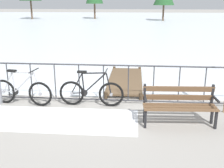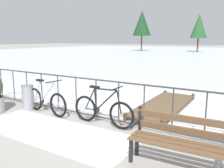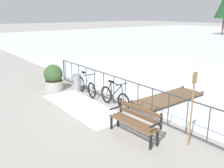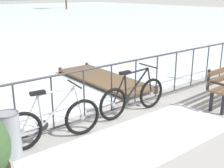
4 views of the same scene
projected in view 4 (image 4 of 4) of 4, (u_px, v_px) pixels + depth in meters
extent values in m
plane|color=#9E9991|center=(124.00, 110.00, 6.27)|extent=(160.00, 160.00, 0.00)
cube|color=white|center=(137.00, 141.00, 4.94)|extent=(3.99, 1.44, 0.01)
cylinder|color=#38383D|center=(124.00, 62.00, 5.95)|extent=(9.00, 0.04, 0.04)
cylinder|color=#38383D|center=(124.00, 106.00, 6.25)|extent=(9.00, 0.04, 0.04)
cylinder|color=#38383D|center=(15.00, 112.00, 4.71)|extent=(0.03, 0.03, 0.97)
cylinder|color=#38383D|center=(52.00, 103.00, 5.11)|extent=(0.03, 0.03, 0.97)
cylinder|color=#38383D|center=(84.00, 95.00, 5.51)|extent=(0.03, 0.03, 0.97)
cylinder|color=#38383D|center=(112.00, 88.00, 5.90)|extent=(0.03, 0.03, 0.97)
cylinder|color=#38383D|center=(136.00, 82.00, 6.30)|extent=(0.03, 0.03, 0.97)
cylinder|color=#38383D|center=(157.00, 77.00, 6.70)|extent=(0.03, 0.03, 0.97)
cylinder|color=#38383D|center=(175.00, 72.00, 7.09)|extent=(0.03, 0.03, 0.97)
cylinder|color=#38383D|center=(192.00, 68.00, 7.49)|extent=(0.03, 0.03, 0.97)
cylinder|color=#38383D|center=(207.00, 64.00, 7.89)|extent=(0.03, 0.03, 0.97)
cylinder|color=#38383D|center=(221.00, 60.00, 8.28)|extent=(0.03, 0.03, 0.97)
torus|color=black|center=(22.00, 132.00, 4.58)|extent=(0.66, 0.14, 0.66)
cylinder|color=gray|center=(22.00, 132.00, 4.58)|extent=(0.09, 0.07, 0.08)
torus|color=black|center=(82.00, 117.00, 5.11)|extent=(0.66, 0.14, 0.66)
cylinder|color=gray|center=(82.00, 117.00, 5.11)|extent=(0.09, 0.07, 0.08)
cylinder|color=#B2B2B7|center=(40.00, 111.00, 4.65)|extent=(0.08, 0.05, 0.53)
cylinder|color=#B2B2B7|center=(59.00, 106.00, 4.81)|extent=(0.61, 0.11, 0.59)
cylinder|color=#B2B2B7|center=(57.00, 91.00, 4.72)|extent=(0.63, 0.11, 0.07)
cylinder|color=#B2B2B7|center=(33.00, 128.00, 4.66)|extent=(0.34, 0.07, 0.05)
cylinder|color=#B2B2B7|center=(30.00, 113.00, 4.57)|extent=(0.32, 0.07, 0.56)
cylinder|color=#B2B2B7|center=(79.00, 102.00, 4.99)|extent=(0.16, 0.05, 0.59)
cube|color=black|center=(38.00, 93.00, 4.55)|extent=(0.25, 0.13, 0.05)
cylinder|color=black|center=(74.00, 84.00, 4.85)|extent=(0.09, 0.52, 0.03)
cylinder|color=black|center=(43.00, 125.00, 4.74)|extent=(0.18, 0.04, 0.18)
torus|color=black|center=(113.00, 104.00, 5.70)|extent=(0.66, 0.07, 0.66)
cylinder|color=gray|center=(113.00, 104.00, 5.70)|extent=(0.08, 0.06, 0.08)
torus|color=black|center=(151.00, 93.00, 6.31)|extent=(0.66, 0.07, 0.66)
cylinder|color=gray|center=(151.00, 93.00, 6.31)|extent=(0.08, 0.06, 0.08)
cylinder|color=black|center=(126.00, 87.00, 5.79)|extent=(0.08, 0.04, 0.53)
cylinder|color=black|center=(137.00, 84.00, 5.97)|extent=(0.61, 0.04, 0.59)
cylinder|color=black|center=(137.00, 71.00, 5.88)|extent=(0.63, 0.05, 0.07)
cylinder|color=black|center=(120.00, 102.00, 5.79)|extent=(0.34, 0.03, 0.05)
cylinder|color=black|center=(119.00, 89.00, 5.70)|extent=(0.32, 0.03, 0.56)
cylinder|color=black|center=(150.00, 81.00, 6.19)|extent=(0.16, 0.03, 0.59)
cube|color=black|center=(125.00, 73.00, 5.69)|extent=(0.24, 0.10, 0.05)
cylinder|color=black|center=(148.00, 66.00, 6.05)|extent=(0.04, 0.52, 0.03)
cylinder|color=black|center=(126.00, 99.00, 5.89)|extent=(0.18, 0.02, 0.18)
cube|color=black|center=(223.00, 105.00, 5.96)|extent=(0.05, 0.06, 0.44)
cube|color=black|center=(211.00, 101.00, 6.15)|extent=(0.05, 0.06, 0.44)
cube|color=black|center=(208.00, 80.00, 6.10)|extent=(0.05, 0.05, 0.45)
cube|color=black|center=(219.00, 84.00, 5.93)|extent=(0.06, 0.40, 0.04)
cylinder|color=gray|center=(9.00, 136.00, 4.39)|extent=(0.34, 0.34, 0.72)
torus|color=#545558|center=(7.00, 114.00, 4.28)|extent=(0.35, 0.35, 0.02)
cube|color=brown|center=(103.00, 78.00, 8.12)|extent=(1.10, 3.10, 0.06)
cylinder|color=#433323|center=(127.00, 98.00, 6.68)|extent=(0.10, 0.10, 0.20)
cylinder|color=#433323|center=(157.00, 89.00, 7.27)|extent=(0.10, 0.10, 0.20)
cylinder|color=#433323|center=(60.00, 71.00, 8.98)|extent=(0.10, 0.10, 0.20)
cylinder|color=#433323|center=(87.00, 66.00, 9.57)|extent=(0.10, 0.10, 0.20)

